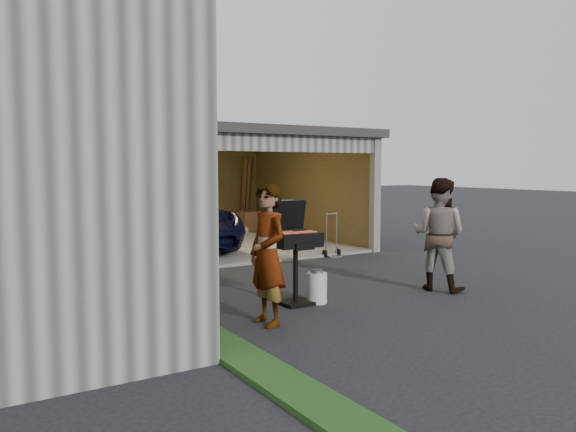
% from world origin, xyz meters
% --- Properties ---
extents(ground, '(80.00, 80.00, 0.00)m').
position_xyz_m(ground, '(0.00, 0.00, 0.00)').
color(ground, black).
rests_on(ground, ground).
extents(groundcover_strip, '(0.50, 8.00, 0.06)m').
position_xyz_m(groundcover_strip, '(-2.25, -1.00, 0.03)').
color(groundcover_strip, '#193814').
rests_on(groundcover_strip, ground).
extents(garage, '(6.80, 6.30, 2.90)m').
position_xyz_m(garage, '(0.76, 6.79, 1.87)').
color(garage, '#605E59').
rests_on(garage, ground).
extents(minivan, '(2.38, 5.08, 1.40)m').
position_xyz_m(minivan, '(-0.21, 6.47, 0.70)').
color(minivan, black).
rests_on(minivan, ground).
extents(woman, '(0.46, 0.68, 1.81)m').
position_xyz_m(woman, '(-1.36, -0.50, 0.90)').
color(woman, '#9CA8C4').
rests_on(woman, ground).
extents(man, '(1.00, 1.10, 1.84)m').
position_xyz_m(man, '(2.04, -0.20, 0.92)').
color(man, '#4D321E').
rests_on(man, ground).
extents(bbq_grill, '(0.68, 0.60, 1.52)m').
position_xyz_m(bbq_grill, '(-0.49, 0.24, 0.91)').
color(bbq_grill, black).
rests_on(bbq_grill, ground).
extents(propane_tank, '(0.36, 0.36, 0.45)m').
position_xyz_m(propane_tank, '(-0.17, 0.11, 0.23)').
color(propane_tank, silver).
rests_on(propane_tank, ground).
extents(plywood_panel, '(0.24, 0.85, 0.94)m').
position_xyz_m(plywood_panel, '(-2.40, 0.81, 0.47)').
color(plywood_panel, brown).
rests_on(plywood_panel, ground).
extents(hand_truck, '(0.41, 0.30, 0.99)m').
position_xyz_m(hand_truck, '(2.60, 3.47, 0.19)').
color(hand_truck, gray).
rests_on(hand_truck, ground).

